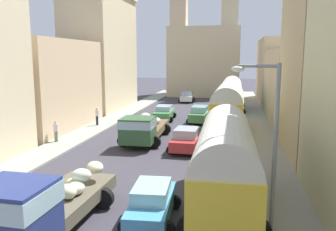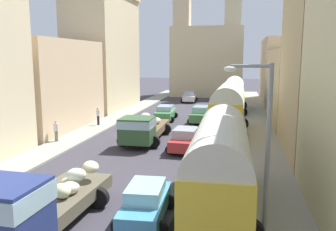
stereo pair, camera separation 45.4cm
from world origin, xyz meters
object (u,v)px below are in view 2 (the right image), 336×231
parked_bus_1 (229,107)px  car_2 (146,203)px  cargo_truck_0 (32,204)px  car_1 (189,97)px  car_3 (186,140)px  cargo_truck_1 (143,128)px  car_0 (165,113)px  parked_bus_0 (220,160)px  parked_bus_2 (233,93)px  car_4 (201,114)px  pedestrian_0 (98,115)px  pedestrian_1 (56,130)px  streetlamp_near (262,137)px

parked_bus_1 → car_2: 16.91m
parked_bus_1 → cargo_truck_0: (-6.11, -18.84, -1.01)m
car_1 → car_3: size_ratio=1.00×
cargo_truck_1 → car_0: bearing=92.4°
parked_bus_0 → parked_bus_2: 27.26m
car_4 → pedestrian_0: 9.98m
parked_bus_0 → parked_bus_2: parked_bus_2 is taller
parked_bus_1 → pedestrian_1: (-12.57, -5.61, -1.38)m
parked_bus_2 → car_3: (-2.81, -18.02, -1.45)m
car_0 → pedestrian_1: size_ratio=2.59×
car_1 → pedestrian_0: pedestrian_0 is taller
pedestrian_0 → car_4: bearing=23.0°
parked_bus_1 → car_2: parked_bus_1 is taller
car_4 → pedestrian_0: (-9.18, -3.91, 0.23)m
parked_bus_0 → car_2: parked_bus_0 is taller
car_2 → pedestrian_0: size_ratio=2.21×
cargo_truck_1 → pedestrian_0: bearing=137.4°
car_2 → car_4: (-0.26, 21.61, 0.06)m
cargo_truck_0 → car_3: (3.43, 13.02, -0.55)m
car_3 → car_4: (-0.16, 10.79, 0.03)m
car_4 → pedestrian_1: bearing=-132.6°
car_3 → cargo_truck_0: bearing=-104.8°
car_0 → streetlamp_near: (8.25, -22.88, 2.95)m
parked_bus_0 → parked_bus_2: size_ratio=0.95×
cargo_truck_1 → parked_bus_0: bearing=-59.4°
car_4 → parked_bus_2: bearing=67.7°
car_3 → streetlamp_near: bearing=-69.1°
car_2 → pedestrian_0: (-9.44, 17.70, 0.28)m
cargo_truck_1 → pedestrian_0: 7.98m
cargo_truck_0 → car_0: 24.51m
car_0 → pedestrian_0: pedestrian_0 is taller
parked_bus_0 → car_2: size_ratio=2.24×
cargo_truck_1 → pedestrian_1: (-6.43, -1.28, -0.20)m
parked_bus_0 → car_2: 3.50m
parked_bus_2 → pedestrian_0: bearing=-137.5°
car_4 → pedestrian_1: (-9.73, -10.59, 0.16)m
parked_bus_1 → car_4: size_ratio=1.98×
parked_bus_0 → cargo_truck_1: size_ratio=1.16×
parked_bus_1 → pedestrian_1: size_ratio=4.74×
parked_bus_2 → streetlamp_near: size_ratio=1.52×
streetlamp_near → parked_bus_0: bearing=124.5°
cargo_truck_1 → car_3: 3.79m
parked_bus_1 → car_1: size_ratio=2.10×
cargo_truck_0 → car_2: bearing=32.0°
parked_bus_2 → cargo_truck_0: bearing=-101.4°
car_4 → parked_bus_1: bearing=-60.3°
parked_bus_2 → car_0: (-6.70, -6.54, -1.47)m
car_1 → pedestrian_1: size_ratio=2.26×
parked_bus_1 → pedestrian_1: parked_bus_1 is taller
car_2 → pedestrian_0: bearing=118.1°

